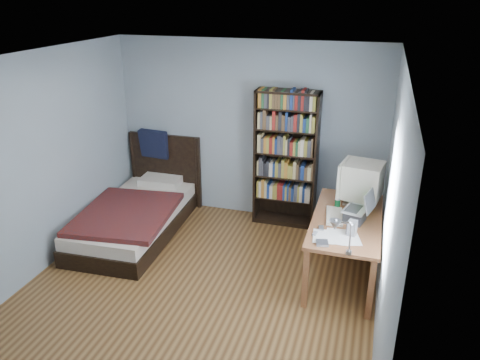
{
  "coord_description": "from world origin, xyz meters",
  "views": [
    {
      "loc": [
        1.7,
        -3.97,
        3.1
      ],
      "look_at": [
        0.28,
        0.75,
        1.08
      ],
      "focal_mm": 35.0,
      "sensor_mm": 36.0,
      "label": 1
    }
  ],
  "objects_px": {
    "speaker": "(352,228)",
    "bed": "(138,213)",
    "crt_monitor": "(360,181)",
    "desk": "(348,226)",
    "soda_can": "(337,204)",
    "bookshelf": "(286,159)",
    "laptop": "(357,213)",
    "keyboard": "(334,216)",
    "desk_lamp": "(338,228)"
  },
  "relations": [
    {
      "from": "desk_lamp",
      "to": "bed",
      "type": "height_order",
      "value": "desk_lamp"
    },
    {
      "from": "keyboard",
      "to": "speaker",
      "type": "height_order",
      "value": "speaker"
    },
    {
      "from": "speaker",
      "to": "bookshelf",
      "type": "height_order",
      "value": "bookshelf"
    },
    {
      "from": "keyboard",
      "to": "soda_can",
      "type": "bearing_deg",
      "value": 82.25
    },
    {
      "from": "speaker",
      "to": "crt_monitor",
      "type": "bearing_deg",
      "value": 102.09
    },
    {
      "from": "speaker",
      "to": "soda_can",
      "type": "bearing_deg",
      "value": 122.21
    },
    {
      "from": "speaker",
      "to": "bookshelf",
      "type": "distance_m",
      "value": 1.81
    },
    {
      "from": "desk",
      "to": "crt_monitor",
      "type": "height_order",
      "value": "crt_monitor"
    },
    {
      "from": "desk_lamp",
      "to": "bookshelf",
      "type": "height_order",
      "value": "bookshelf"
    },
    {
      "from": "keyboard",
      "to": "laptop",
      "type": "bearing_deg",
      "value": -14.17
    },
    {
      "from": "desk_lamp",
      "to": "speaker",
      "type": "bearing_deg",
      "value": 81.72
    },
    {
      "from": "speaker",
      "to": "desk",
      "type": "bearing_deg",
      "value": 108.51
    },
    {
      "from": "keyboard",
      "to": "bookshelf",
      "type": "bearing_deg",
      "value": 118.37
    },
    {
      "from": "desk_lamp",
      "to": "laptop",
      "type": "bearing_deg",
      "value": 83.15
    },
    {
      "from": "laptop",
      "to": "desk_lamp",
      "type": "relative_size",
      "value": 0.68
    },
    {
      "from": "desk_lamp",
      "to": "keyboard",
      "type": "xyz_separation_m",
      "value": [
        -0.11,
        1.07,
        -0.42
      ]
    },
    {
      "from": "laptop",
      "to": "keyboard",
      "type": "distance_m",
      "value": 0.26
    },
    {
      "from": "desk",
      "to": "desk_lamp",
      "type": "bearing_deg",
      "value": -90.98
    },
    {
      "from": "bed",
      "to": "crt_monitor",
      "type": "bearing_deg",
      "value": 2.45
    },
    {
      "from": "crt_monitor",
      "to": "soda_can",
      "type": "xyz_separation_m",
      "value": [
        -0.23,
        -0.2,
        -0.24
      ]
    },
    {
      "from": "laptop",
      "to": "bookshelf",
      "type": "distance_m",
      "value": 1.56
    },
    {
      "from": "bed",
      "to": "soda_can",
      "type": "bearing_deg",
      "value": -1.62
    },
    {
      "from": "crt_monitor",
      "to": "laptop",
      "type": "relative_size",
      "value": 1.44
    },
    {
      "from": "keyboard",
      "to": "bookshelf",
      "type": "distance_m",
      "value": 1.4
    },
    {
      "from": "desk",
      "to": "bed",
      "type": "distance_m",
      "value": 2.81
    },
    {
      "from": "bed",
      "to": "speaker",
      "type": "bearing_deg",
      "value": -13.41
    },
    {
      "from": "desk",
      "to": "bookshelf",
      "type": "height_order",
      "value": "bookshelf"
    },
    {
      "from": "desk_lamp",
      "to": "keyboard",
      "type": "bearing_deg",
      "value": 96.06
    },
    {
      "from": "desk",
      "to": "keyboard",
      "type": "bearing_deg",
      "value": -107.3
    },
    {
      "from": "desk",
      "to": "soda_can",
      "type": "bearing_deg",
      "value": -123.61
    },
    {
      "from": "crt_monitor",
      "to": "desk_lamp",
      "type": "height_order",
      "value": "desk_lamp"
    },
    {
      "from": "soda_can",
      "to": "bookshelf",
      "type": "height_order",
      "value": "bookshelf"
    },
    {
      "from": "desk",
      "to": "bed",
      "type": "height_order",
      "value": "bed"
    },
    {
      "from": "desk_lamp",
      "to": "keyboard",
      "type": "distance_m",
      "value": 1.16
    },
    {
      "from": "desk",
      "to": "keyboard",
      "type": "height_order",
      "value": "keyboard"
    },
    {
      "from": "speaker",
      "to": "soda_can",
      "type": "relative_size",
      "value": 1.49
    },
    {
      "from": "desk",
      "to": "crt_monitor",
      "type": "distance_m",
      "value": 0.62
    },
    {
      "from": "bookshelf",
      "to": "desk",
      "type": "bearing_deg",
      "value": -36.35
    },
    {
      "from": "crt_monitor",
      "to": "bed",
      "type": "bearing_deg",
      "value": -177.55
    },
    {
      "from": "desk_lamp",
      "to": "desk",
      "type": "bearing_deg",
      "value": 89.02
    },
    {
      "from": "crt_monitor",
      "to": "keyboard",
      "type": "relative_size",
      "value": 1.17
    },
    {
      "from": "desk",
      "to": "bed",
      "type": "bearing_deg",
      "value": -177.4
    },
    {
      "from": "desk_lamp",
      "to": "speaker",
      "type": "relative_size",
      "value": 3.19
    },
    {
      "from": "laptop",
      "to": "bookshelf",
      "type": "height_order",
      "value": "bookshelf"
    },
    {
      "from": "soda_can",
      "to": "bed",
      "type": "height_order",
      "value": "bed"
    },
    {
      "from": "speaker",
      "to": "keyboard",
      "type": "bearing_deg",
      "value": 133.93
    },
    {
      "from": "soda_can",
      "to": "laptop",
      "type": "bearing_deg",
      "value": -50.07
    },
    {
      "from": "speaker",
      "to": "bed",
      "type": "bearing_deg",
      "value": 179.68
    },
    {
      "from": "soda_can",
      "to": "desk",
      "type": "bearing_deg",
      "value": 56.39
    },
    {
      "from": "speaker",
      "to": "bed",
      "type": "height_order",
      "value": "bed"
    }
  ]
}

